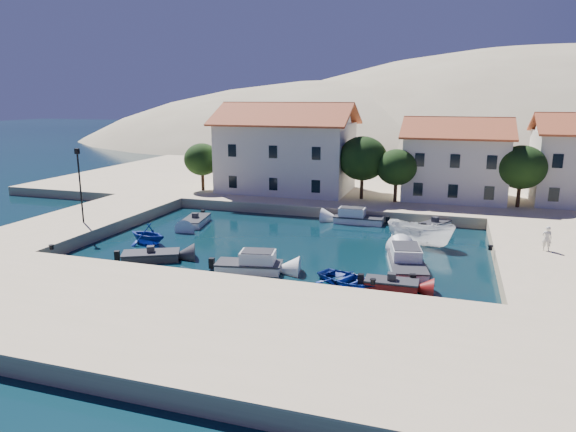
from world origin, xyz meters
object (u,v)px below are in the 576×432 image
(rowboat_south, at_px, (348,284))
(pedestrian, at_px, (547,238))
(cabin_cruiser_south, at_px, (249,264))
(boat_east, at_px, (420,245))
(cabin_cruiser_east, at_px, (407,263))
(lamppost, at_px, (80,178))
(building_mid, at_px, (455,158))
(building_left, at_px, (287,146))

(rowboat_south, bearing_deg, pedestrian, -30.09)
(pedestrian, bearing_deg, cabin_cruiser_south, 25.21)
(cabin_cruiser_south, relative_size, boat_east, 0.85)
(cabin_cruiser_south, xyz_separation_m, pedestrian, (18.92, 7.65, 1.39))
(cabin_cruiser_east, xyz_separation_m, pedestrian, (8.98, 4.07, 1.39))
(lamppost, height_order, cabin_cruiser_south, lamppost)
(cabin_cruiser_south, xyz_separation_m, boat_east, (10.38, 9.86, -0.48))
(cabin_cruiser_east, bearing_deg, rowboat_south, 128.97)
(cabin_cruiser_east, xyz_separation_m, boat_east, (0.44, 6.27, -0.48))
(rowboat_south, bearing_deg, building_mid, 13.99)
(building_mid, height_order, boat_east, building_mid)
(building_left, relative_size, lamppost, 2.36)
(building_mid, distance_m, cabin_cruiser_east, 22.67)
(lamppost, distance_m, cabin_cruiser_east, 27.19)
(cabin_cruiser_south, bearing_deg, pedestrian, 11.70)
(building_mid, bearing_deg, pedestrian, -70.60)
(pedestrian, bearing_deg, building_mid, -67.41)
(cabin_cruiser_south, height_order, pedestrian, pedestrian)
(pedestrian, bearing_deg, rowboat_south, 36.34)
(cabin_cruiser_south, bearing_deg, cabin_cruiser_east, 9.50)
(lamppost, distance_m, pedestrian, 36.06)
(lamppost, distance_m, rowboat_south, 24.59)
(rowboat_south, height_order, boat_east, boat_east)
(rowboat_south, distance_m, boat_east, 10.80)
(lamppost, height_order, cabin_cruiser_east, lamppost)
(rowboat_south, relative_size, cabin_cruiser_east, 0.71)
(building_mid, bearing_deg, building_left, -176.82)
(building_left, distance_m, building_mid, 18.04)
(building_left, bearing_deg, lamppost, -119.90)
(building_left, bearing_deg, boat_east, -43.04)
(cabin_cruiser_south, bearing_deg, rowboat_south, -12.97)
(building_mid, distance_m, boat_east, 16.72)
(cabin_cruiser_south, distance_m, pedestrian, 20.46)
(lamppost, bearing_deg, building_left, 60.10)
(boat_east, bearing_deg, lamppost, 117.98)
(cabin_cruiser_south, xyz_separation_m, rowboat_south, (6.73, -0.31, -0.48))
(lamppost, xyz_separation_m, cabin_cruiser_east, (26.84, -1.01, -4.28))
(rowboat_south, bearing_deg, building_left, 52.73)
(building_left, distance_m, cabin_cruiser_south, 25.76)
(building_left, bearing_deg, cabin_cruiser_south, -77.62)
(cabin_cruiser_south, distance_m, cabin_cruiser_east, 10.57)
(lamppost, bearing_deg, cabin_cruiser_east, -2.15)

